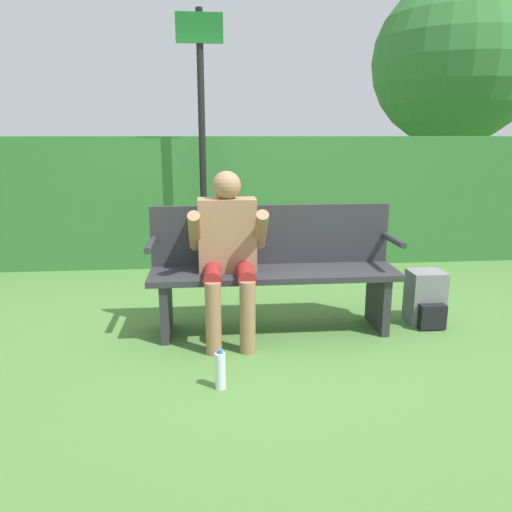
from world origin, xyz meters
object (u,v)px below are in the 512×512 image
tree (455,63)px  person_seated (228,246)px  signpost (202,127)px  parked_car (78,163)px  park_bench (273,267)px  backpack (426,299)px  water_bottle (220,370)px

tree → person_seated: bearing=-126.6°
signpost → parked_car: signpost is taller
park_bench → backpack: park_bench is taller
person_seated → parked_car: (-4.21, 12.67, -0.08)m
backpack → parked_car: size_ratio=0.10×
parked_car → tree: tree is taller
water_bottle → parked_car: 14.12m
signpost → parked_car: size_ratio=0.61×
park_bench → parked_car: parked_car is taller
person_seated → signpost: (-0.19, 1.69, 0.87)m
signpost → tree: (4.84, 4.57, 1.27)m
park_bench → water_bottle: (-0.44, -0.95, -0.38)m
park_bench → signpost: 1.98m
park_bench → water_bottle: bearing=-114.7°
park_bench → backpack: 1.27m
park_bench → signpost: bearing=109.1°
water_bottle → person_seated: bearing=84.2°
park_bench → backpack: bearing=-1.1°
water_bottle → parked_car: parked_car is taller
person_seated → water_bottle: person_seated is taller
backpack → tree: (3.06, 6.16, 2.64)m
backpack → water_bottle: bearing=-151.1°
parked_car → backpack: bearing=-150.1°
park_bench → parked_car: 13.35m
person_seated → backpack: 1.67m
person_seated → backpack: bearing=3.5°
signpost → water_bottle: bearing=-87.6°
water_bottle → parked_car: (-4.12, 13.50, 0.51)m
park_bench → person_seated: size_ratio=1.53×
parked_car → signpost: bearing=-154.8°
park_bench → parked_car: size_ratio=0.43×
park_bench → person_seated: person_seated is taller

